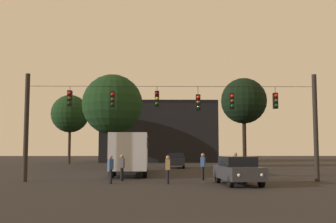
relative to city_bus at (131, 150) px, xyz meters
name	(u,v)px	position (x,y,z in m)	size (l,w,h in m)	color
ground_plane	(169,174)	(2.96, 0.70, -1.87)	(168.00, 168.00, 0.00)	black
overhead_signal_span	(173,117)	(3.02, -7.28, 1.99)	(17.67, 0.44, 6.46)	black
city_bus	(131,150)	(0.00, 0.00, 0.00)	(2.83, 11.07, 3.00)	#B7BCC6
car_near_right	(238,170)	(6.48, -9.65, -1.07)	(2.19, 4.46, 1.52)	#2D2D33
car_far_left	(176,160)	(3.80, 9.99, -1.07)	(2.06, 4.42, 1.52)	black
pedestrian_crossing_left	(122,166)	(-0.04, -6.85, -0.97)	(0.30, 0.40, 1.60)	black
pedestrian_crossing_center	(111,168)	(-0.48, -8.78, -0.98)	(0.36, 0.42, 1.58)	black
pedestrian_crossing_right	(203,165)	(4.93, -6.17, -0.93)	(0.33, 0.41, 1.66)	black
pedestrian_near_bus	(236,165)	(6.94, -6.36, -0.90)	(0.24, 0.36, 1.70)	black
pedestrian_trailing	(168,168)	(2.70, -9.00, -0.99)	(0.25, 0.37, 1.56)	black
corner_building	(159,132)	(1.94, 31.86, 2.62)	(17.03, 10.67, 8.97)	black
tree_left_silhouette	(70,114)	(-9.83, 22.70, 4.72)	(4.99, 4.99, 9.10)	#2D2116
tree_behind_building	(112,105)	(-2.70, 10.07, 4.59)	(6.19, 6.19, 9.57)	#2D2116
tree_right_far	(244,101)	(9.81, 5.06, 4.39)	(4.14, 4.14, 8.36)	black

